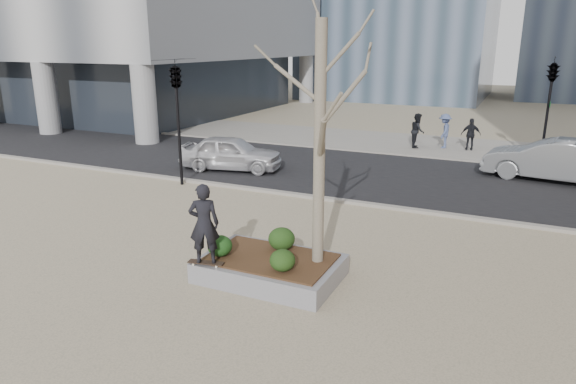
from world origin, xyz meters
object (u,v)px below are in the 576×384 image
at_px(skateboarder, 204,224).
at_px(police_car, 231,153).
at_px(skateboard, 206,264).
at_px(planter, 270,268).

xyz_separation_m(skateboarder, police_car, (-4.90, 9.16, -0.67)).
distance_m(skateboarder, police_car, 10.41).
xyz_separation_m(skateboard, skateboarder, (0.00, 0.00, 0.91)).
height_order(planter, skateboard, skateboard).
distance_m(skateboard, skateboarder, 0.91).
relative_size(skateboard, police_car, 0.19).
height_order(planter, skateboarder, skateboarder).
relative_size(planter, skateboard, 3.85).
relative_size(skateboarder, police_car, 0.42).
xyz_separation_m(planter, police_car, (-6.00, 8.29, 0.50)).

